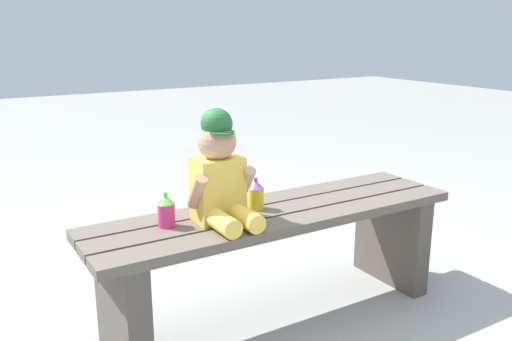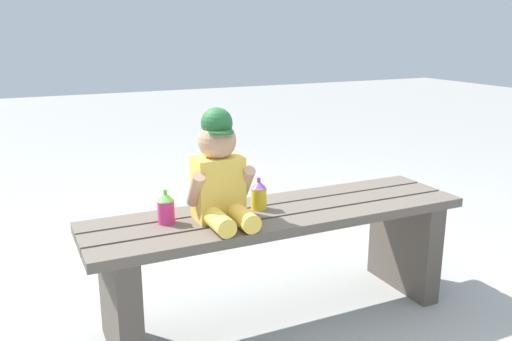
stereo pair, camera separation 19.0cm
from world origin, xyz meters
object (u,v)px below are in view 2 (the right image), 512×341
park_bench (279,246)px  child_figure (220,172)px  sippy_cup_left (166,207)px  sippy_cup_right (259,194)px

park_bench → child_figure: (-0.24, -0.01, 0.33)m
child_figure → sippy_cup_left: bearing=164.9°
park_bench → sippy_cup_left: (-0.43, 0.04, 0.21)m
child_figure → sippy_cup_left: size_ratio=3.26×
child_figure → sippy_cup_right: bearing=15.8°
sippy_cup_left → sippy_cup_right: (0.36, 0.00, 0.00)m
park_bench → sippy_cup_right: bearing=148.2°
sippy_cup_right → park_bench: bearing=-31.8°
park_bench → sippy_cup_right: sippy_cup_right is taller
park_bench → child_figure: 0.41m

